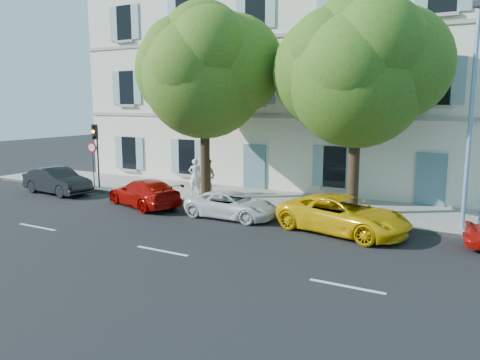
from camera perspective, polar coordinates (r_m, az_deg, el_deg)
The scene contains 15 objects.
ground at distance 18.46m, azimuth -1.68°, elevation -5.30°, with size 90.00×90.00×0.00m, color black.
sidewalk at distance 22.28m, azimuth 4.19°, elevation -2.57°, with size 36.00×4.50×0.15m, color #A09E96.
kerb at distance 20.38m, azimuth 1.61°, elevation -3.66°, with size 36.00×0.16×0.16m, color #9E998E.
building at distance 27.16m, azimuth 9.59°, elevation 12.04°, with size 28.00×7.00×12.00m, color silver.
car_dark_sedan at distance 26.08m, azimuth -21.40°, elevation -0.09°, with size 1.44×4.14×1.36m, color black.
car_red_coupe at distance 21.75m, azimuth -11.63°, elevation -1.55°, with size 1.76×4.33×1.26m, color #A50904.
car_white_coupe at distance 19.22m, azimuth -1.01°, elevation -3.05°, with size 1.79×3.89×1.08m, color white.
car_yellow_supercar at distance 17.38m, azimuth 12.45°, elevation -4.16°, with size 2.23×4.84×1.35m, color #EFBA0A.
tree_left at distance 22.20m, azimuth -4.39°, elevation 12.39°, with size 5.72×5.72×8.87m.
tree_right at distance 19.47m, azimuth 14.09°, elevation 11.92°, with size 5.55×5.55×8.55m.
traffic_light at distance 26.17m, azimuth -17.17°, elevation 4.45°, with size 0.29×0.39×3.41m.
road_sign at distance 26.31m, azimuth -17.53°, elevation 2.93°, with size 0.57×0.11×2.46m.
street_lamp at distance 18.22m, azimuth 26.38°, elevation 8.02°, with size 0.27×1.65×7.77m.
pedestrian_a at distance 23.50m, azimuth -5.48°, elevation 0.44°, with size 0.65×0.43×1.79m, color white.
pedestrian_b at distance 23.21m, azimuth -3.99°, elevation 0.37°, with size 0.88×0.68×1.81m, color tan.
Camera 1 is at (9.16, -15.33, 4.67)m, focal length 35.00 mm.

